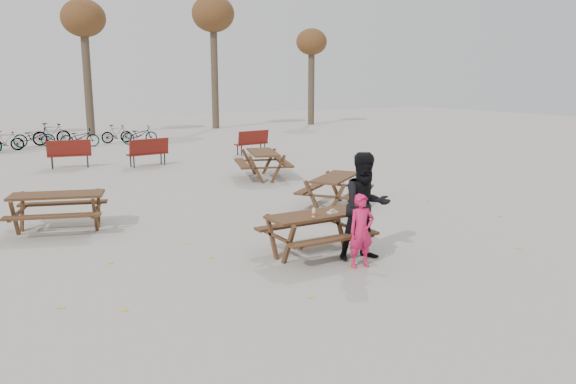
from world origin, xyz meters
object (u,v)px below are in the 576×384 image
soda_bottle (314,213)px  picnic_table_far (263,165)px  picnic_table_east (335,192)px  picnic_table_north (58,212)px  food_tray (333,212)px  child (361,231)px  main_picnic_table (316,224)px  adult (366,207)px

soda_bottle → picnic_table_far: bearing=68.2°
picnic_table_east → picnic_table_north: picnic_table_north is taller
food_tray → child: bearing=-88.3°
picnic_table_north → picnic_table_far: (6.73, 3.44, 0.04)m
main_picnic_table → child: (0.29, -0.96, 0.05)m
child → adult: (0.32, 0.31, 0.33)m
picnic_table_east → adult: bearing=-153.3°
main_picnic_table → soda_bottle: bearing=-131.8°
picnic_table_east → picnic_table_far: (0.40, 4.60, 0.04)m
soda_bottle → picnic_table_east: (2.71, 3.17, -0.45)m
picnic_table_far → picnic_table_north: bearing=136.0°
food_tray → picnic_table_north: size_ratio=0.10×
soda_bottle → picnic_table_north: bearing=129.9°
picnic_table_north → main_picnic_table: bearing=-28.8°
child → picnic_table_north: (-4.10, 5.09, -0.24)m
main_picnic_table → adult: adult is taller
picnic_table_north → food_tray: bearing=-27.8°
picnic_table_north → picnic_table_far: 7.56m
picnic_table_east → picnic_table_far: size_ratio=0.90×
soda_bottle → food_tray: bearing=7.4°
soda_bottle → picnic_table_far: size_ratio=0.08×
adult → picnic_table_east: (1.91, 3.63, -0.57)m
soda_bottle → picnic_table_north: size_ratio=0.09×
picnic_table_east → picnic_table_north: size_ratio=0.98×
picnic_table_far → soda_bottle: bearing=177.1°
main_picnic_table → food_tray: bearing=-27.6°
soda_bottle → child: 0.92m
picnic_table_north → picnic_table_far: picnic_table_far is taller
main_picnic_table → picnic_table_east: (2.53, 2.97, -0.19)m
adult → child: bearing=-125.8°
main_picnic_table → picnic_table_east: picnic_table_east is taller
child → picnic_table_far: size_ratio=0.63×
picnic_table_east → soda_bottle: bearing=-166.0°
soda_bottle → adult: bearing=-30.0°
main_picnic_table → picnic_table_far: bearing=68.8°
soda_bottle → picnic_table_east: bearing=49.5°
child → picnic_table_north: size_ratio=0.68×
soda_bottle → picnic_table_east: soda_bottle is taller
food_tray → soda_bottle: soda_bottle is taller
soda_bottle → picnic_table_far: (3.11, 7.77, -0.41)m
adult → main_picnic_table: bearing=143.5°
food_tray → child: 0.84m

